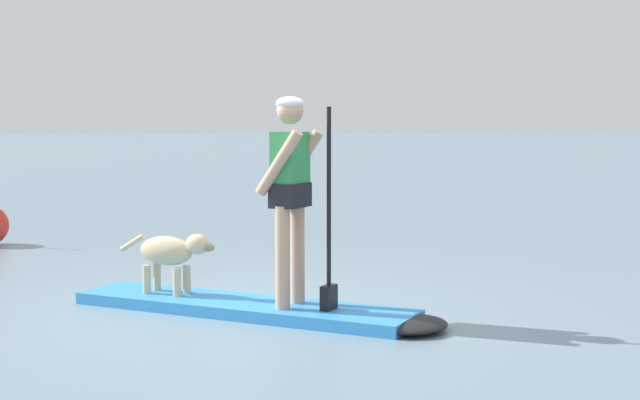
% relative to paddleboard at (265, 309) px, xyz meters
% --- Properties ---
extents(ground_plane, '(400.00, 400.00, 0.00)m').
position_rel_paddleboard_xyz_m(ground_plane, '(-0.22, -0.06, -0.05)').
color(ground_plane, slate).
extents(paddleboard, '(3.38, 1.55, 0.10)m').
position_rel_paddleboard_xyz_m(paddleboard, '(0.00, 0.00, 0.00)').
color(paddleboard, '#338CD8').
rests_on(paddleboard, ground_plane).
extents(person_paddler, '(0.67, 0.57, 1.72)m').
position_rel_paddleboard_xyz_m(person_paddler, '(0.25, 0.07, 1.05)').
color(person_paddler, tan).
rests_on(person_paddler, paddleboard).
extents(dog, '(0.98, 0.38, 0.55)m').
position_rel_paddleboard_xyz_m(dog, '(-0.91, -0.26, 0.42)').
color(dog, '#CCB78C').
rests_on(dog, paddleboard).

